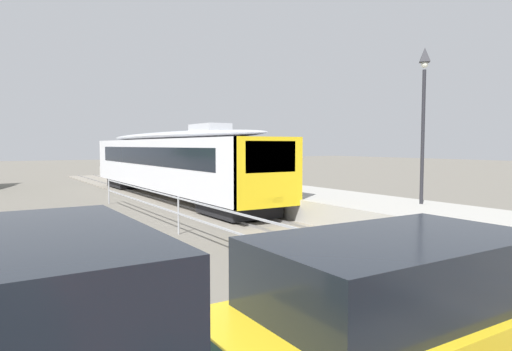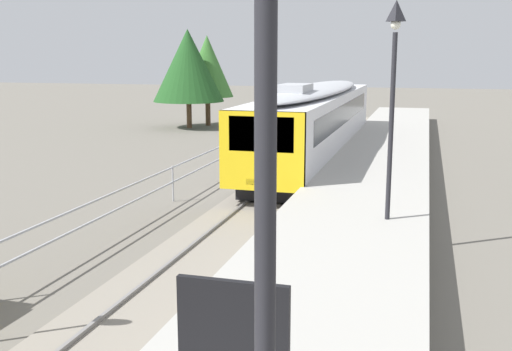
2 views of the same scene
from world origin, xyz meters
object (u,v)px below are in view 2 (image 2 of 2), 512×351
object	(u,v)px
commuter_train	(315,117)
platform_lamp_mid_platform	(394,70)
platform_notice_board	(233,328)
platform_lamp_near_end	(266,117)

from	to	relation	value
commuter_train	platform_lamp_mid_platform	distance (m)	13.69
platform_lamp_mid_platform	platform_notice_board	world-z (taller)	platform_lamp_mid_platform
platform_lamp_near_end	commuter_train	bearing A→B (deg)	99.55
commuter_train	platform_lamp_mid_platform	world-z (taller)	platform_lamp_mid_platform
platform_notice_board	commuter_train	bearing A→B (deg)	98.09
commuter_train	platform_notice_board	distance (m)	22.57
commuter_train	platform_lamp_near_end	distance (m)	25.28
platform_lamp_mid_platform	platform_notice_board	size ratio (longest dim) A/B	2.97
platform_notice_board	platform_lamp_mid_platform	bearing A→B (deg)	84.03
commuter_train	platform_notice_board	bearing A→B (deg)	-81.91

